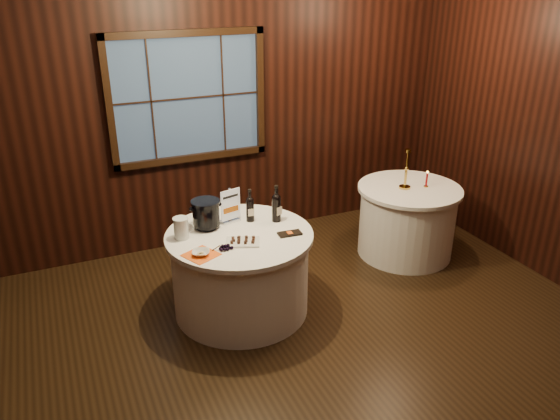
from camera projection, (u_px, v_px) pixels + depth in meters
name	position (u px, v px, depth m)	size (l,w,h in m)	color
ground	(287.00, 377.00, 4.17)	(6.00, 6.00, 0.00)	black
back_wall	(188.00, 108.00, 5.62)	(6.00, 0.10, 3.00)	black
main_table	(241.00, 272.00, 4.85)	(1.28, 1.28, 0.77)	white
side_table	(407.00, 220.00, 5.84)	(1.08, 1.08, 0.77)	white
sign_stand	(230.00, 211.00, 4.87)	(0.20, 0.13, 0.32)	silver
port_bottle_left	(250.00, 207.00, 4.87)	(0.07, 0.08, 0.30)	black
port_bottle_right	(276.00, 206.00, 4.87)	(0.08, 0.09, 0.34)	black
ice_bucket	(206.00, 214.00, 4.74)	(0.25, 0.25, 0.26)	black
chocolate_plate	(243.00, 241.00, 4.52)	(0.33, 0.28, 0.04)	silver
chocolate_box	(290.00, 234.00, 4.67)	(0.20, 0.10, 0.02)	black
grape_bunch	(225.00, 247.00, 4.42)	(0.19, 0.09, 0.04)	black
glass_pitcher	(181.00, 228.00, 4.57)	(0.17, 0.13, 0.19)	silver
orange_napkin	(201.00, 255.00, 4.34)	(0.24, 0.24, 0.00)	#FB5F15
cracker_bowl	(201.00, 253.00, 4.33)	(0.14, 0.14, 0.03)	silver
brass_candlestick	(406.00, 174.00, 5.60)	(0.12, 0.12, 0.42)	gold
red_candle	(427.00, 181.00, 5.66)	(0.05, 0.05, 0.18)	gold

